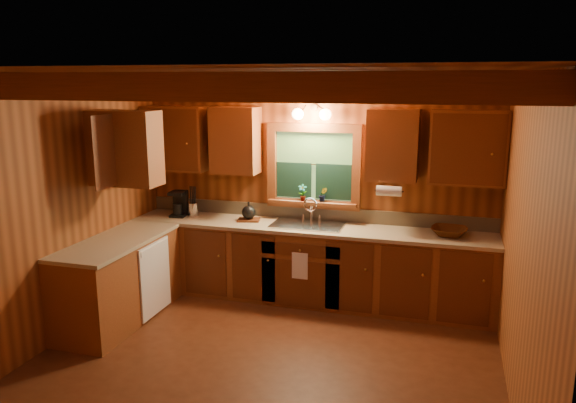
{
  "coord_description": "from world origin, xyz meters",
  "views": [
    {
      "loc": [
        1.51,
        -4.35,
        2.52
      ],
      "look_at": [
        0.0,
        0.8,
        1.35
      ],
      "focal_mm": 34.36,
      "sensor_mm": 36.0,
      "label": 1
    }
  ],
  "objects_px": {
    "sink": "(308,229)",
    "coffee_maker": "(179,204)",
    "wicker_basket": "(449,232)",
    "cutting_board": "(249,220)"
  },
  "relations": [
    {
      "from": "sink",
      "to": "coffee_maker",
      "type": "bearing_deg",
      "value": 179.79
    },
    {
      "from": "coffee_maker",
      "to": "sink",
      "type": "bearing_deg",
      "value": -7.83
    },
    {
      "from": "cutting_board",
      "to": "wicker_basket",
      "type": "relative_size",
      "value": 0.68
    },
    {
      "from": "cutting_board",
      "to": "wicker_basket",
      "type": "xyz_separation_m",
      "value": [
        2.29,
        -0.0,
        0.03
      ]
    },
    {
      "from": "sink",
      "to": "cutting_board",
      "type": "distance_m",
      "value": 0.73
    },
    {
      "from": "sink",
      "to": "wicker_basket",
      "type": "distance_m",
      "value": 1.57
    },
    {
      "from": "cutting_board",
      "to": "wicker_basket",
      "type": "height_order",
      "value": "wicker_basket"
    },
    {
      "from": "sink",
      "to": "coffee_maker",
      "type": "xyz_separation_m",
      "value": [
        -1.63,
        0.01,
        0.2
      ]
    },
    {
      "from": "sink",
      "to": "cutting_board",
      "type": "relative_size",
      "value": 3.21
    },
    {
      "from": "sink",
      "to": "coffee_maker",
      "type": "height_order",
      "value": "coffee_maker"
    }
  ]
}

